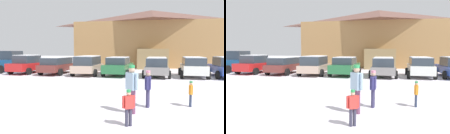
% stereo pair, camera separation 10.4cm
% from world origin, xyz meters
% --- Properties ---
extents(ski_lodge, '(21.09, 11.58, 7.93)m').
position_xyz_m(ski_lodge, '(0.42, 27.37, 4.01)').
color(ski_lodge, '#A17746').
rests_on(ski_lodge, ground).
extents(parked_red_sedan, '(2.41, 4.20, 1.77)m').
position_xyz_m(parked_red_sedan, '(-11.07, 15.10, 0.88)').
color(parked_red_sedan, red).
rests_on(parked_red_sedan, ground).
extents(parked_maroon_van, '(2.24, 4.39, 1.58)m').
position_xyz_m(parked_maroon_van, '(-8.04, 15.18, 0.86)').
color(parked_maroon_van, brown).
rests_on(parked_maroon_van, ground).
extents(parked_beige_suv, '(2.29, 4.35, 1.71)m').
position_xyz_m(parked_beige_suv, '(-4.99, 15.07, 0.92)').
color(parked_beige_suv, '#C1A48D').
rests_on(parked_beige_suv, ground).
extents(parked_green_coupe, '(2.45, 4.62, 1.63)m').
position_xyz_m(parked_green_coupe, '(-2.24, 15.29, 0.83)').
color(parked_green_coupe, '#246A3A').
rests_on(parked_green_coupe, ground).
extents(parked_grey_wagon, '(2.30, 4.35, 1.62)m').
position_xyz_m(parked_grey_wagon, '(1.05, 15.11, 0.88)').
color(parked_grey_wagon, gray).
rests_on(parked_grey_wagon, ground).
extents(parked_white_suv, '(2.31, 4.13, 1.66)m').
position_xyz_m(parked_white_suv, '(3.97, 15.30, 0.90)').
color(parked_white_suv, silver).
rests_on(parked_white_suv, ground).
extents(pickup_truck, '(2.55, 5.38, 2.15)m').
position_xyz_m(pickup_truck, '(-14.32, 15.97, 0.99)').
color(pickup_truck, '#1B4F80').
rests_on(pickup_truck, ground).
extents(skier_child_in_red_jacket, '(0.35, 0.25, 1.05)m').
position_xyz_m(skier_child_in_red_jacket, '(0.07, 3.46, 0.59)').
color(skier_child_in_red_jacket, '#353448').
rests_on(skier_child_in_red_jacket, ground).
extents(skier_child_in_orange_jacket, '(0.17, 0.37, 0.99)m').
position_xyz_m(skier_child_in_orange_jacket, '(2.17, 5.94, 0.56)').
color(skier_child_in_orange_jacket, '#2F3A55').
rests_on(skier_child_in_orange_jacket, ground).
extents(skier_teen_in_navy_coat, '(0.23, 0.52, 1.41)m').
position_xyz_m(skier_teen_in_navy_coat, '(0.55, 5.54, 0.79)').
color(skier_teen_in_navy_coat, '#353255').
rests_on(skier_teen_in_navy_coat, ground).
extents(skier_adult_in_blue_parka, '(0.47, 0.47, 1.67)m').
position_xyz_m(skier_adult_in_blue_parka, '(0.02, 4.69, 0.94)').
color(skier_adult_in_blue_parka, '#6B3C5A').
rests_on(skier_adult_in_blue_parka, ground).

